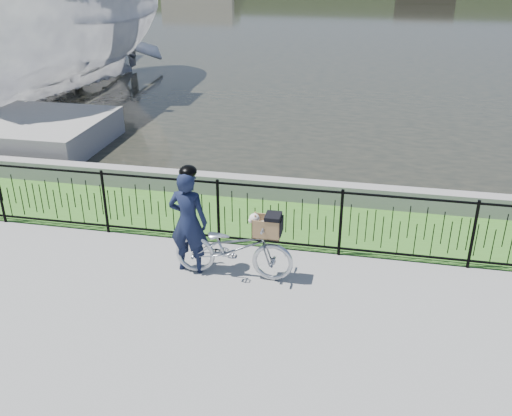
% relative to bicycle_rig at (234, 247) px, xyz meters
% --- Properties ---
extents(ground, '(120.00, 120.00, 0.00)m').
position_rel_bicycle_rig_xyz_m(ground, '(0.51, -0.66, -0.49)').
color(ground, gray).
rests_on(ground, ground).
extents(grass_strip, '(60.00, 2.00, 0.01)m').
position_rel_bicycle_rig_xyz_m(grass_strip, '(0.51, 1.94, -0.48)').
color(grass_strip, '#366B21').
rests_on(grass_strip, ground).
extents(water, '(120.00, 120.00, 0.00)m').
position_rel_bicycle_rig_xyz_m(water, '(0.51, 32.34, -0.49)').
color(water, black).
rests_on(water, ground).
extents(quay_wall, '(60.00, 0.30, 0.40)m').
position_rel_bicycle_rig_xyz_m(quay_wall, '(0.51, 2.94, -0.29)').
color(quay_wall, gray).
rests_on(quay_wall, ground).
extents(fence, '(14.00, 0.06, 1.15)m').
position_rel_bicycle_rig_xyz_m(fence, '(0.51, 0.94, 0.09)').
color(fence, black).
rests_on(fence, ground).
extents(bicycle_rig, '(1.81, 0.63, 1.10)m').
position_rel_bicycle_rig_xyz_m(bicycle_rig, '(0.00, 0.00, 0.00)').
color(bicycle_rig, '#ADB1B9').
rests_on(bicycle_rig, ground).
extents(cyclist, '(0.62, 0.43, 1.71)m').
position_rel_bicycle_rig_xyz_m(cyclist, '(-0.71, 0.04, 0.36)').
color(cyclist, black).
rests_on(cyclist, ground).
extents(boat_near, '(4.42, 10.91, 5.96)m').
position_rel_bicycle_rig_xyz_m(boat_near, '(-7.43, 9.36, 1.69)').
color(boat_near, silver).
rests_on(boat_near, water).
extents(boat_far, '(8.96, 12.33, 2.51)m').
position_rel_bicycle_rig_xyz_m(boat_far, '(-10.80, 10.69, 0.77)').
color(boat_far, silver).
rests_on(boat_far, water).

